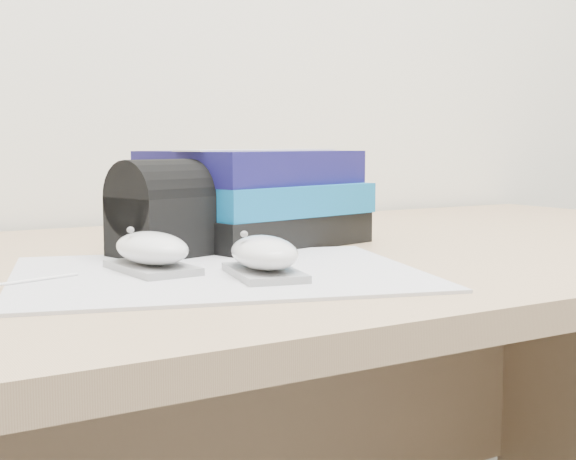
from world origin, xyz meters
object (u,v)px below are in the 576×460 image
book_stack (254,198)px  mouse_front (264,256)px  pouch (170,210)px  mouse_rear (152,251)px  desk (271,414)px

book_stack → mouse_front: bearing=-116.8°
mouse_front → pouch: (-0.02, 0.19, 0.03)m
mouse_rear → pouch: size_ratio=0.80×
pouch → desk: bearing=17.1°
pouch → mouse_front: bearing=-84.8°
desk → mouse_front: bearing=-121.2°
desk → book_stack: book_stack is taller
desk → pouch: 0.34m
mouse_rear → book_stack: 0.27m
desk → mouse_front: (-0.15, -0.24, 0.26)m
mouse_front → pouch: pouch is taller
desk → mouse_rear: (-0.23, -0.16, 0.26)m
mouse_rear → desk: bearing=34.4°
mouse_front → book_stack: (0.13, 0.25, 0.04)m
mouse_rear → book_stack: book_stack is taller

